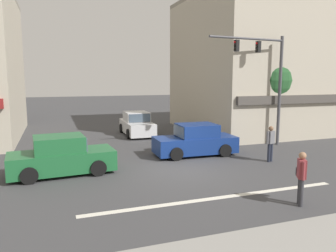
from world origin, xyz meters
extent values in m
plane|color=#3D3D3F|center=(0.00, 0.00, 0.00)|extent=(120.00, 120.00, 0.00)
cube|color=silver|center=(0.00, -3.50, 0.00)|extent=(9.00, 0.24, 0.01)
cube|color=#B7AD99|center=(10.22, 8.74, 4.73)|extent=(11.34, 10.31, 9.46)
cube|color=#4C4742|center=(10.22, 3.48, 2.60)|extent=(10.77, 0.24, 0.50)
cylinder|color=#4C3823|center=(7.84, 5.22, 1.18)|extent=(0.32, 0.32, 2.35)
sphere|color=#235128|center=(7.84, 5.22, 3.73)|extent=(3.67, 3.67, 3.67)
cylinder|color=#47474C|center=(7.39, 3.11, 3.10)|extent=(0.18, 0.18, 6.20)
cylinder|color=#47474C|center=(5.00, 2.88, 5.95)|extent=(4.79, 0.58, 0.12)
cube|color=black|center=(5.72, 2.95, 5.55)|extent=(0.22, 0.26, 0.60)
sphere|color=red|center=(5.60, 2.93, 5.73)|extent=(0.12, 0.12, 0.12)
sphere|color=black|center=(5.60, 2.93, 5.55)|extent=(0.12, 0.12, 0.12)
sphere|color=black|center=(5.60, 2.93, 5.37)|extent=(0.12, 0.12, 0.12)
cube|color=black|center=(4.28, 2.81, 5.55)|extent=(0.22, 0.26, 0.60)
sphere|color=red|center=(4.17, 2.80, 5.73)|extent=(0.12, 0.12, 0.12)
sphere|color=black|center=(4.17, 2.80, 5.55)|extent=(0.12, 0.12, 0.12)
sphere|color=black|center=(4.17, 2.80, 5.37)|extent=(0.12, 0.12, 0.12)
cube|color=#1E6033|center=(-4.70, 1.00, 0.54)|extent=(4.22, 2.01, 0.80)
cube|color=#1E6033|center=(-4.80, 0.99, 1.26)|extent=(2.01, 1.70, 0.64)
cube|color=#475666|center=(-3.84, 1.07, 1.26)|extent=(0.17, 1.44, 0.54)
cylinder|color=black|center=(-3.50, 1.94, 0.32)|extent=(0.65, 0.23, 0.64)
cylinder|color=black|center=(-3.37, 0.25, 0.32)|extent=(0.65, 0.23, 0.64)
cylinder|color=black|center=(-6.04, 1.75, 0.32)|extent=(0.65, 0.23, 0.64)
cylinder|color=black|center=(-5.91, 0.05, 0.32)|extent=(0.65, 0.23, 0.64)
cube|color=navy|center=(1.73, 2.30, 0.54)|extent=(4.16, 1.84, 0.80)
cube|color=navy|center=(1.83, 2.29, 1.26)|extent=(1.95, 1.63, 0.64)
cube|color=#475666|center=(0.86, 2.33, 1.26)|extent=(0.11, 1.44, 0.54)
cylinder|color=black|center=(0.43, 1.49, 0.32)|extent=(0.65, 0.20, 0.64)
cylinder|color=black|center=(0.49, 3.19, 0.32)|extent=(0.65, 0.20, 0.64)
cylinder|color=black|center=(2.97, 1.40, 0.32)|extent=(0.65, 0.20, 0.64)
cylinder|color=black|center=(3.03, 3.10, 0.32)|extent=(0.65, 0.20, 0.64)
cube|color=silver|center=(0.42, 9.07, 0.54)|extent=(1.79, 4.14, 0.80)
cube|color=silver|center=(0.42, 9.17, 1.26)|extent=(1.60, 1.93, 0.64)
cube|color=#475666|center=(0.40, 8.20, 1.26)|extent=(1.44, 0.09, 0.54)
cylinder|color=black|center=(1.24, 7.78, 0.32)|extent=(0.19, 0.64, 0.64)
cylinder|color=black|center=(-0.46, 7.82, 0.32)|extent=(0.19, 0.64, 0.64)
cylinder|color=black|center=(1.29, 10.33, 0.32)|extent=(0.19, 0.64, 0.64)
cylinder|color=black|center=(-0.41, 10.36, 0.32)|extent=(0.19, 0.64, 0.64)
cylinder|color=#333338|center=(1.99, -4.96, 0.43)|extent=(0.14, 0.14, 0.86)
cylinder|color=#333338|center=(2.08, -4.81, 0.43)|extent=(0.14, 0.14, 0.86)
cube|color=maroon|center=(2.04, -4.89, 1.15)|extent=(0.37, 0.42, 0.58)
sphere|color=#9E7051|center=(2.04, -4.89, 1.56)|extent=(0.22, 0.22, 0.22)
cylinder|color=maroon|center=(1.92, -5.09, 1.15)|extent=(0.09, 0.09, 0.56)
cylinder|color=maroon|center=(2.16, -4.68, 1.15)|extent=(0.09, 0.09, 0.56)
cube|color=black|center=(2.23, -4.63, 0.98)|extent=(0.30, 0.25, 0.24)
cylinder|color=#232838|center=(4.40, -0.13, 0.43)|extent=(0.14, 0.14, 0.86)
cylinder|color=#232838|center=(4.57, -0.07, 0.43)|extent=(0.14, 0.14, 0.86)
cube|color=slate|center=(4.49, -0.10, 1.15)|extent=(0.41, 0.33, 0.58)
sphere|color=brown|center=(4.49, -0.10, 1.56)|extent=(0.22, 0.22, 0.22)
cylinder|color=slate|center=(4.26, -0.18, 1.15)|extent=(0.09, 0.09, 0.56)
cylinder|color=slate|center=(4.71, -0.02, 1.15)|extent=(0.09, 0.09, 0.56)
camera|label=1|loc=(-4.96, -12.57, 3.86)|focal=35.00mm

